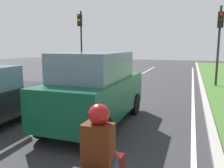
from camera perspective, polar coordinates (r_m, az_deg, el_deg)
ground_plane at (r=12.77m, az=2.80°, el=-1.87°), size 60.00×60.00×0.00m
lane_line_center at (r=12.97m, az=-0.18°, el=-1.67°), size 0.12×32.00×0.01m
lane_line_right_edge at (r=12.29m, az=19.16°, el=-2.81°), size 0.12×32.00×0.01m
curb_right at (r=12.30m, az=21.50°, el=-2.67°), size 0.24×48.00×0.12m
car_suv_ahead at (r=7.24m, az=-4.08°, el=-1.12°), size 2.01×4.52×2.28m
car_hatchback_far at (r=13.11m, az=-7.02°, el=2.26°), size 1.75×3.71×1.78m
rider_person at (r=3.19m, az=-3.16°, el=-14.50°), size 0.51×0.41×1.16m
traffic_light_near_right at (r=15.45m, az=24.75°, el=11.09°), size 0.32×0.50×4.79m
traffic_light_overhead_left at (r=18.90m, az=-7.69°, el=12.23°), size 0.32×0.50×5.15m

